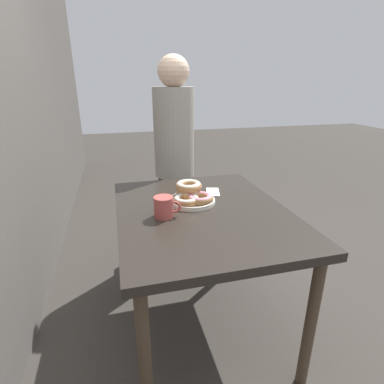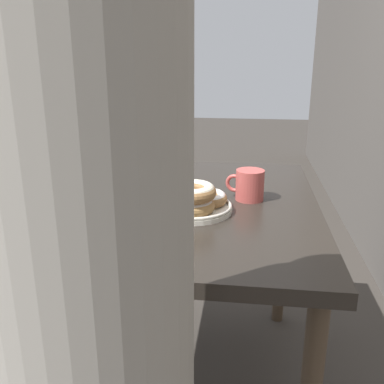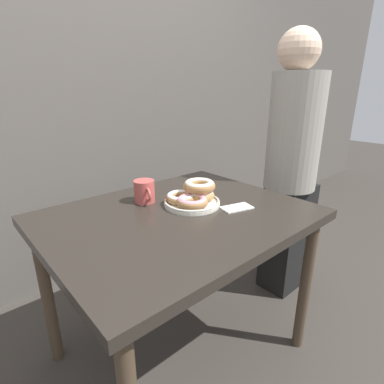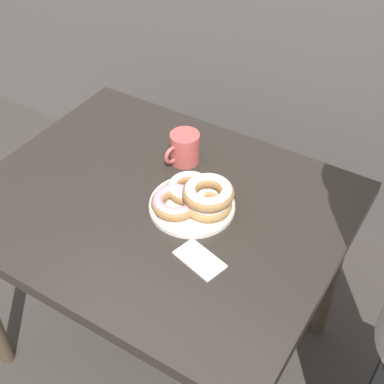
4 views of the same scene
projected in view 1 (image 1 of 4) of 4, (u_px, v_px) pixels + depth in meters
name	position (u px, v px, depth m)	size (l,w,h in m)	color
ground_plane	(233.00, 317.00, 1.78)	(14.00, 14.00, 0.00)	#38332D
dining_table	(202.00, 224.00, 1.51)	(1.04, 0.83, 0.72)	#28231E
donut_plate	(191.00, 195.00, 1.56)	(0.27, 0.25, 0.10)	silver
coffee_mug	(164.00, 207.00, 1.39)	(0.09, 0.13, 0.10)	#B74C47
person_figure	(174.00, 161.00, 2.20)	(0.32, 0.28, 1.48)	black
napkin	(213.00, 192.00, 1.70)	(0.14, 0.10, 0.01)	white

